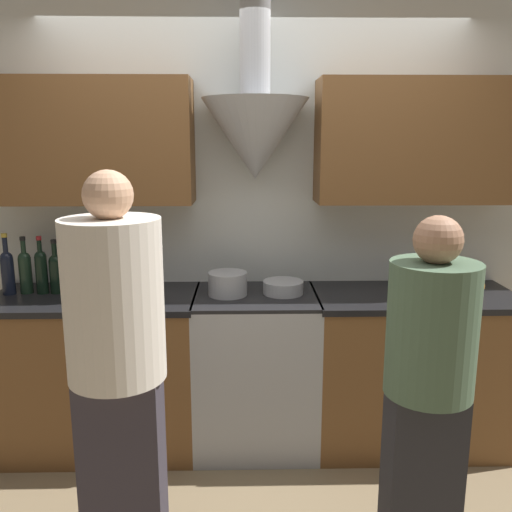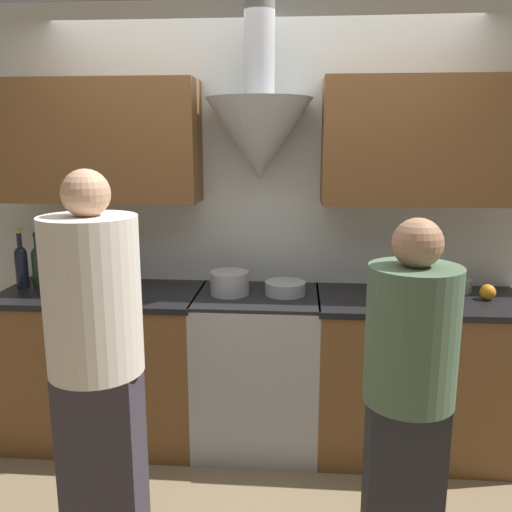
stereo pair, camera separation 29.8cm
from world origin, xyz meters
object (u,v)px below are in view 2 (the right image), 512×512
(wine_bottle_3, at_px, (66,267))
(orange_fruit, at_px, (488,292))
(stove_range, at_px, (257,369))
(person_foreground_right, at_px, (408,395))
(wine_bottle_0, at_px, (21,264))
(stock_pot, at_px, (230,283))
(mixing_bowl, at_px, (285,288))
(person_foreground_left, at_px, (97,366))
(wine_bottle_5, at_px, (101,266))
(saucepan, at_px, (456,285))
(wine_bottle_4, at_px, (82,265))
(wine_bottle_1, at_px, (38,265))
(wine_bottle_2, at_px, (53,265))

(wine_bottle_3, relative_size, orange_fruit, 3.64)
(stove_range, distance_m, person_foreground_right, 1.28)
(wine_bottle_0, relative_size, orange_fruit, 4.10)
(stock_pot, height_order, mixing_bowl, stock_pot)
(stock_pot, bearing_deg, person_foreground_left, -110.00)
(wine_bottle_0, relative_size, wine_bottle_5, 1.04)
(stock_pot, xyz_separation_m, saucepan, (1.32, 0.17, -0.03))
(stove_range, height_order, wine_bottle_5, wine_bottle_5)
(person_foreground_right, bearing_deg, stove_range, 123.05)
(wine_bottle_4, relative_size, person_foreground_right, 0.22)
(wine_bottle_1, bearing_deg, stock_pot, -3.30)
(wine_bottle_3, bearing_deg, person_foreground_right, -30.78)
(wine_bottle_5, height_order, mixing_bowl, wine_bottle_5)
(wine_bottle_1, bearing_deg, stove_range, -2.75)
(wine_bottle_3, distance_m, person_foreground_left, 1.30)
(stove_range, bearing_deg, saucepan, 8.15)
(wine_bottle_1, distance_m, wine_bottle_3, 0.18)
(wine_bottle_1, xyz_separation_m, person_foreground_left, (0.79, -1.14, -0.13))
(wine_bottle_5, bearing_deg, wine_bottle_2, -179.90)
(wine_bottle_0, height_order, wine_bottle_5, wine_bottle_0)
(stock_pot, distance_m, orange_fruit, 1.45)
(wine_bottle_2, xyz_separation_m, saucepan, (2.40, 0.11, -0.10))
(stove_range, xyz_separation_m, stock_pot, (-0.16, -0.00, 0.53))
(wine_bottle_2, xyz_separation_m, wine_bottle_3, (0.08, 0.01, -0.01))
(wine_bottle_4, relative_size, mixing_bowl, 1.47)
(wine_bottle_5, xyz_separation_m, mixing_bowl, (1.11, -0.04, -0.10))
(mixing_bowl, bearing_deg, stove_range, -173.37)
(wine_bottle_4, xyz_separation_m, person_foreground_left, (0.51, -1.12, -0.14))
(orange_fruit, bearing_deg, wine_bottle_3, 178.57)
(wine_bottle_0, distance_m, wine_bottle_1, 0.09)
(stove_range, height_order, wine_bottle_0, wine_bottle_0)
(wine_bottle_3, height_order, mixing_bowl, wine_bottle_3)
(wine_bottle_3, xyz_separation_m, mixing_bowl, (1.32, -0.05, -0.09))
(wine_bottle_2, relative_size, wine_bottle_4, 0.98)
(orange_fruit, bearing_deg, wine_bottle_2, 178.78)
(wine_bottle_3, bearing_deg, wine_bottle_2, -174.73)
(stove_range, xyz_separation_m, wine_bottle_5, (-0.95, 0.06, 0.60))
(wine_bottle_4, height_order, stock_pot, wine_bottle_4)
(wine_bottle_2, height_order, wine_bottle_5, wine_bottle_5)
(mixing_bowl, xyz_separation_m, person_foreground_left, (-0.71, -1.09, -0.03))
(wine_bottle_1, height_order, wine_bottle_3, wine_bottle_1)
(saucepan, bearing_deg, wine_bottle_5, -177.02)
(stove_range, height_order, stock_pot, stock_pot)
(orange_fruit, xyz_separation_m, person_foreground_left, (-1.84, -1.08, -0.04))
(saucepan, height_order, person_foreground_left, person_foreground_left)
(wine_bottle_0, xyz_separation_m, wine_bottle_3, (0.27, 0.02, -0.01))
(wine_bottle_2, bearing_deg, mixing_bowl, -1.54)
(wine_bottle_1, height_order, mixing_bowl, wine_bottle_1)
(wine_bottle_5, distance_m, stock_pot, 0.79)
(wine_bottle_1, xyz_separation_m, wine_bottle_3, (0.18, -0.00, -0.01))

